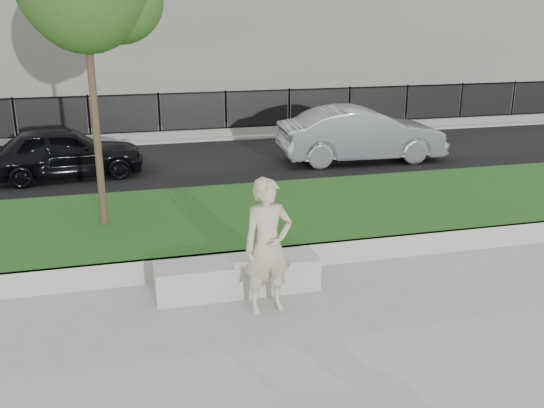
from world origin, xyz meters
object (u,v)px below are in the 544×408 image
object	(u,v)px
man	(268,246)
car_silver	(361,134)
book	(241,265)
stone_bench	(238,276)
car_dark	(64,152)

from	to	relation	value
man	car_silver	xyz separation A→B (m)	(4.74, 8.05, -0.18)
book	car_silver	size ratio (longest dim) A/B	0.04
man	book	size ratio (longest dim) A/B	9.63
stone_bench	car_dark	bearing A→B (deg)	111.42
book	car_silver	world-z (taller)	car_silver
book	car_dark	xyz separation A→B (m)	(-2.98, 7.75, 0.18)
stone_bench	car_silver	size ratio (longest dim) A/B	0.54
stone_bench	book	size ratio (longest dim) A/B	12.25
stone_bench	car_silver	distance (m)	8.95
man	stone_bench	bearing A→B (deg)	108.38
stone_bench	man	distance (m)	1.04
stone_bench	man	bearing A→B (deg)	-65.60
stone_bench	car_dark	size ratio (longest dim) A/B	0.64
man	car_dark	size ratio (longest dim) A/B	0.50
book	car_silver	xyz separation A→B (m)	(5.04, 7.57, 0.28)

